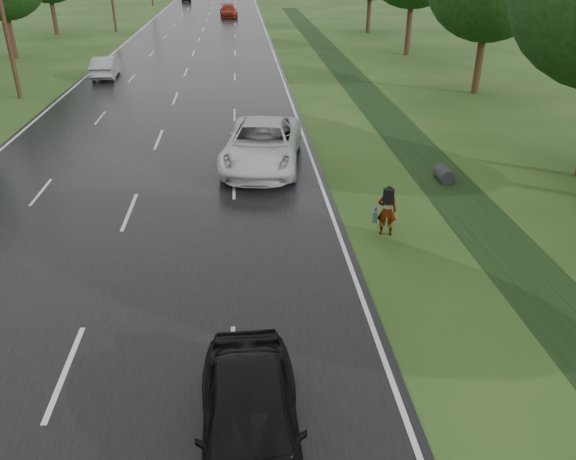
% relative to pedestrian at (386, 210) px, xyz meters
% --- Properties ---
extents(ground, '(220.00, 220.00, 0.00)m').
position_rel_pedestrian_xyz_m(ground, '(-8.18, -5.72, -0.83)').
color(ground, '#234318').
rests_on(ground, ground).
extents(road, '(14.00, 180.00, 0.04)m').
position_rel_pedestrian_xyz_m(road, '(-8.18, 39.28, -0.81)').
color(road, black).
rests_on(road, ground).
extents(edge_stripe_east, '(0.12, 180.00, 0.01)m').
position_rel_pedestrian_xyz_m(edge_stripe_east, '(-1.43, 39.28, -0.79)').
color(edge_stripe_east, silver).
rests_on(edge_stripe_east, road).
extents(edge_stripe_west, '(0.12, 180.00, 0.01)m').
position_rel_pedestrian_xyz_m(edge_stripe_west, '(-14.93, 39.28, -0.79)').
color(edge_stripe_west, silver).
rests_on(edge_stripe_west, road).
extents(center_line, '(0.12, 180.00, 0.01)m').
position_rel_pedestrian_xyz_m(center_line, '(-8.18, 39.28, -0.79)').
color(center_line, silver).
rests_on(center_line, road).
extents(drainage_ditch, '(2.20, 120.00, 0.56)m').
position_rel_pedestrian_xyz_m(drainage_ditch, '(3.32, 12.99, -0.80)').
color(drainage_ditch, black).
rests_on(drainage_ditch, ground).
extents(utility_pole_mid, '(1.60, 0.26, 10.00)m').
position_rel_pedestrian_xyz_m(utility_pole_mid, '(-17.38, 19.28, 4.37)').
color(utility_pole_mid, '#3C2818').
rests_on(utility_pole_mid, ground).
extents(pedestrian, '(0.77, 0.77, 1.61)m').
position_rel_pedestrian_xyz_m(pedestrian, '(0.00, 0.00, 0.00)').
color(pedestrian, '#A5998C').
rests_on(pedestrian, ground).
extents(white_pickup, '(3.79, 6.67, 1.76)m').
position_rel_pedestrian_xyz_m(white_pickup, '(-3.51, 6.45, 0.09)').
color(white_pickup, silver).
rests_on(white_pickup, road).
extents(dark_sedan, '(1.86, 4.47, 1.51)m').
position_rel_pedestrian_xyz_m(dark_sedan, '(-4.33, -8.23, -0.03)').
color(dark_sedan, black).
rests_on(dark_sedan, road).
extents(silver_sedan, '(1.65, 4.29, 1.39)m').
position_rel_pedestrian_xyz_m(silver_sedan, '(-13.44, 24.81, -0.10)').
color(silver_sedan, '#92949A').
rests_on(silver_sedan, road).
extents(far_car_red, '(2.47, 5.24, 1.48)m').
position_rel_pedestrian_xyz_m(far_car_red, '(-5.49, 61.95, -0.05)').
color(far_car_red, maroon).
rests_on(far_car_red, road).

